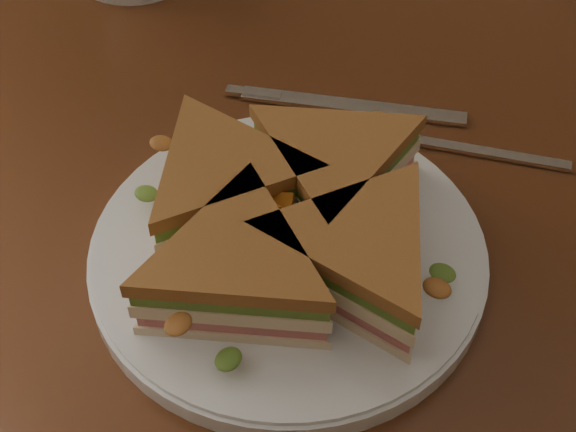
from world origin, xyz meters
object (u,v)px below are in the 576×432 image
Objects in this scene: sandwich_wedges at (288,221)px; table at (331,265)px; knife at (336,105)px; plate at (288,254)px; spoon at (406,138)px.

table is at bearing 95.37° from sandwich_wedges.
knife is at bearing 108.95° from sandwich_wedges.
knife is (-0.06, 0.17, -0.01)m from plate.
sandwich_wedges is (0.01, -0.08, 0.14)m from table.
spoon is (0.02, 0.08, 0.10)m from table.
spoon reaches higher than table.
plate reaches higher than spoon.
spoon is 0.87× the size of knife.
table is 0.13m from spoon.
plate reaches higher than table.
table is 5.88× the size of knife.
sandwich_wedges is at bearing -84.63° from table.
spoon is at bearing -27.77° from knife.
plate reaches higher than knife.
plate is 1.07× the size of sandwich_wedges.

